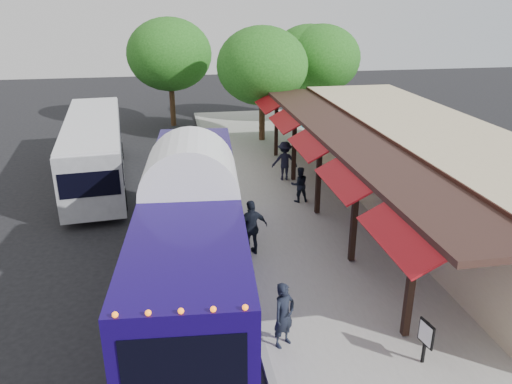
{
  "coord_description": "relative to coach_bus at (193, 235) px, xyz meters",
  "views": [
    {
      "loc": [
        -1.9,
        -13.92,
        8.43
      ],
      "look_at": [
        1.03,
        2.71,
        1.8
      ],
      "focal_mm": 35.0,
      "sensor_mm": 36.0,
      "label": 1
    }
  ],
  "objects": [
    {
      "name": "ground",
      "position": [
        1.45,
        1.03,
        -2.11
      ],
      "size": [
        90.0,
        90.0,
        0.0
      ],
      "primitive_type": "plane",
      "color": "black",
      "rests_on": "ground"
    },
    {
      "name": "sidewalk",
      "position": [
        6.45,
        5.03,
        -2.04
      ],
      "size": [
        10.0,
        40.0,
        0.15
      ],
      "primitive_type": "cube",
      "color": "#9E9B93",
      "rests_on": "ground"
    },
    {
      "name": "curb",
      "position": [
        1.5,
        5.03,
        -2.04
      ],
      "size": [
        0.2,
        40.0,
        0.16
      ],
      "primitive_type": "cube",
      "color": "gray",
      "rests_on": "ground"
    },
    {
      "name": "station_shelter",
      "position": [
        9.83,
        5.03,
        -0.26
      ],
      "size": [
        8.15,
        20.0,
        3.6
      ],
      "color": "tan",
      "rests_on": "ground"
    },
    {
      "name": "coach_bus",
      "position": [
        0.0,
        0.0,
        0.0
      ],
      "size": [
        3.53,
        12.42,
        3.93
      ],
      "rotation": [
        0.0,
        0.0,
        -0.08
      ],
      "color": "#160757",
      "rests_on": "ground"
    },
    {
      "name": "city_bus",
      "position": [
        -4.08,
        11.04,
        -0.42
      ],
      "size": [
        3.48,
        11.55,
        3.06
      ],
      "rotation": [
        0.0,
        0.0,
        0.09
      ],
      "color": "gray",
      "rests_on": "ground"
    },
    {
      "name": "ped_a",
      "position": [
        2.05,
        -2.73,
        -1.08
      ],
      "size": [
        0.77,
        0.7,
        1.76
      ],
      "primitive_type": "imported",
      "rotation": [
        0.0,
        0.0,
        0.57
      ],
      "color": "black",
      "rests_on": "sidewalk"
    },
    {
      "name": "ped_b",
      "position": [
        4.85,
        6.48,
        -1.18
      ],
      "size": [
        0.78,
        0.61,
        1.56
      ],
      "primitive_type": "imported",
      "rotation": [
        0.0,
        0.0,
        3.17
      ],
      "color": "black",
      "rests_on": "sidewalk"
    },
    {
      "name": "ped_c",
      "position": [
        2.05,
        2.17,
        -0.97
      ],
      "size": [
        1.24,
        0.75,
        1.97
      ],
      "primitive_type": "imported",
      "rotation": [
        0.0,
        0.0,
        3.39
      ],
      "color": "black",
      "rests_on": "sidewalk"
    },
    {
      "name": "ped_d",
      "position": [
        4.85,
        9.3,
        -1.01
      ],
      "size": [
        1.29,
        0.84,
        1.89
      ],
      "primitive_type": "imported",
      "rotation": [
        0.0,
        0.0,
        3.03
      ],
      "color": "black",
      "rests_on": "sidewalk"
    },
    {
      "name": "sign_board",
      "position": [
        5.22,
        -3.97,
        -1.18
      ],
      "size": [
        0.14,
        0.52,
        1.15
      ],
      "rotation": [
        0.0,
        0.0,
        0.18
      ],
      "color": "black",
      "rests_on": "sidewalk"
    },
    {
      "name": "tree_left",
      "position": [
        5.12,
        16.65,
        2.51
      ],
      "size": [
        5.41,
        5.41,
        6.93
      ],
      "color": "#382314",
      "rests_on": "ground"
    },
    {
      "name": "tree_mid",
      "position": [
        9.24,
        21.14,
        2.4
      ],
      "size": [
        5.28,
        5.28,
        6.76
      ],
      "color": "#382314",
      "rests_on": "ground"
    },
    {
      "name": "tree_right",
      "position": [
        9.89,
        20.48,
        2.42
      ],
      "size": [
        5.31,
        5.31,
        6.8
      ],
      "color": "#382314",
      "rests_on": "ground"
    },
    {
      "name": "tree_far",
      "position": [
        -0.2,
        21.93,
        2.72
      ],
      "size": [
        5.66,
        5.66,
        7.24
      ],
      "color": "#382314",
      "rests_on": "ground"
    }
  ]
}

